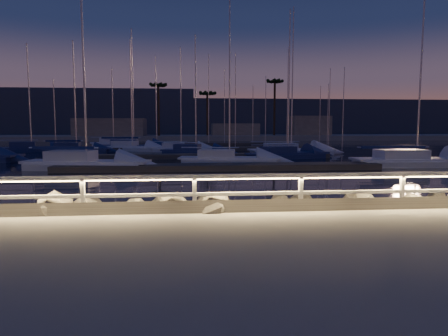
{
  "coord_description": "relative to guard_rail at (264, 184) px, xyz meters",
  "views": [
    {
      "loc": [
        -2.17,
        -10.89,
        2.38
      ],
      "look_at": [
        -0.82,
        4.0,
        0.8
      ],
      "focal_mm": 32.0,
      "sensor_mm": 36.0,
      "label": 1
    }
  ],
  "objects": [
    {
      "name": "sailboat_b",
      "position": [
        -9.25,
        17.21,
        -0.91
      ],
      "size": [
        8.74,
        3.82,
        14.42
      ],
      "rotation": [
        0.0,
        0.0,
        -0.16
      ],
      "color": "white",
      "rests_on": "ground"
    },
    {
      "name": "sailboat_e",
      "position": [
        -14.4,
        33.96,
        -0.94
      ],
      "size": [
        7.21,
        2.51,
        12.16
      ],
      "rotation": [
        0.0,
        0.0,
        0.05
      ],
      "color": "navy",
      "rests_on": "ground"
    },
    {
      "name": "palm_left",
      "position": [
        -7.93,
        72.0,
        9.36
      ],
      "size": [
        3.0,
        3.0,
        11.2
      ],
      "color": "#463620",
      "rests_on": "ground"
    },
    {
      "name": "sailboat_j",
      "position": [
        -8.94,
        37.97,
        -0.93
      ],
      "size": [
        8.03,
        4.73,
        13.24
      ],
      "rotation": [
        0.0,
        0.0,
        -0.35
      ],
      "color": "white",
      "rests_on": "ground"
    },
    {
      "name": "palm_center",
      "position": [
        2.07,
        73.0,
        8.01
      ],
      "size": [
        3.0,
        3.0,
        9.7
      ],
      "color": "#463620",
      "rests_on": "ground"
    },
    {
      "name": "sailboat_l",
      "position": [
        8.48,
        30.14,
        -0.94
      ],
      "size": [
        9.06,
        3.03,
        15.14
      ],
      "rotation": [
        0.0,
        0.0,
        0.03
      ],
      "color": "white",
      "rests_on": "ground"
    },
    {
      "name": "riprap",
      "position": [
        0.99,
        1.43,
        -0.98
      ],
      "size": [
        38.97,
        3.13,
        1.46
      ],
      "color": "slate",
      "rests_on": "ground"
    },
    {
      "name": "sailboat_g",
      "position": [
        6.88,
        24.99,
        -0.95
      ],
      "size": [
        8.2,
        4.7,
        13.44
      ],
      "rotation": [
        0.0,
        0.0,
        0.33
      ],
      "color": "navy",
      "rests_on": "ground"
    },
    {
      "name": "ground",
      "position": [
        0.07,
        0.0,
        -0.77
      ],
      "size": [
        400.0,
        400.0,
        0.0
      ],
      "primitive_type": "plane",
      "color": "gray",
      "rests_on": "ground"
    },
    {
      "name": "sailboat_m",
      "position": [
        -13.33,
        50.16,
        -0.95
      ],
      "size": [
        7.01,
        3.38,
        11.58
      ],
      "rotation": [
        0.0,
        0.0,
        0.22
      ],
      "color": "white",
      "rests_on": "ground"
    },
    {
      "name": "palm_right",
      "position": [
        16.07,
        72.0,
        10.26
      ],
      "size": [
        3.0,
        3.0,
        12.2
      ],
      "color": "#463620",
      "rests_on": "ground"
    },
    {
      "name": "sailboat_n",
      "position": [
        -8.98,
        39.38,
        -0.9
      ],
      "size": [
        8.82,
        2.94,
        14.85
      ],
      "rotation": [
        0.0,
        0.0,
        -0.03
      ],
      "color": "navy",
      "rests_on": "ground"
    },
    {
      "name": "far_shore",
      "position": [
        -0.06,
        74.05,
        -0.48
      ],
      "size": [
        160.0,
        14.0,
        5.2
      ],
      "color": "gray",
      "rests_on": "ground"
    },
    {
      "name": "sailboat_f",
      "position": [
        -1.44,
        30.5,
        -0.96
      ],
      "size": [
        7.44,
        4.02,
        12.23
      ],
      "rotation": [
        0.0,
        0.0,
        -0.29
      ],
      "color": "navy",
      "rests_on": "ground"
    },
    {
      "name": "floating_docks",
      "position": [
        0.07,
        32.5,
        -1.17
      ],
      "size": [
        22.0,
        36.0,
        0.4
      ],
      "color": "#5E564E",
      "rests_on": "ground"
    },
    {
      "name": "guard_rail",
      "position": [
        0.0,
        0.0,
        0.0
      ],
      "size": [
        44.11,
        0.12,
        1.06
      ],
      "color": "silver",
      "rests_on": "ground"
    },
    {
      "name": "sailboat_i",
      "position": [
        -20.12,
        36.59,
        -0.93
      ],
      "size": [
        7.45,
        4.11,
        12.31
      ],
      "rotation": [
        0.0,
        0.0,
        0.3
      ],
      "color": "navy",
      "rests_on": "ground"
    },
    {
      "name": "sailboat_d",
      "position": [
        14.57,
        17.22,
        -0.92
      ],
      "size": [
        9.51,
        3.23,
        15.86
      ],
      "rotation": [
        0.0,
        0.0,
        -0.04
      ],
      "color": "white",
      "rests_on": "ground"
    },
    {
      "name": "harbor_water",
      "position": [
        0.07,
        31.22,
        -1.74
      ],
      "size": [
        400.0,
        440.0,
        0.6
      ],
      "color": "black",
      "rests_on": "ground"
    },
    {
      "name": "sailboat_c",
      "position": [
        0.94,
        20.2,
        -0.95
      ],
      "size": [
        8.1,
        3.48,
        13.33
      ],
      "rotation": [
        0.0,
        0.0,
        -0.15
      ],
      "color": "white",
      "rests_on": "ground"
    },
    {
      "name": "sailboat_k",
      "position": [
        -3.05,
        36.32,
        -0.98
      ],
      "size": [
        7.14,
        2.27,
        12.04
      ],
      "rotation": [
        0.0,
        0.0,
        -0.01
      ],
      "color": "white",
      "rests_on": "ground"
    },
    {
      "name": "distant_hills",
      "position": [
        -22.06,
        133.69,
        3.96
      ],
      "size": [
        230.0,
        37.5,
        18.0
      ],
      "color": "#333B4F",
      "rests_on": "ground"
    }
  ]
}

